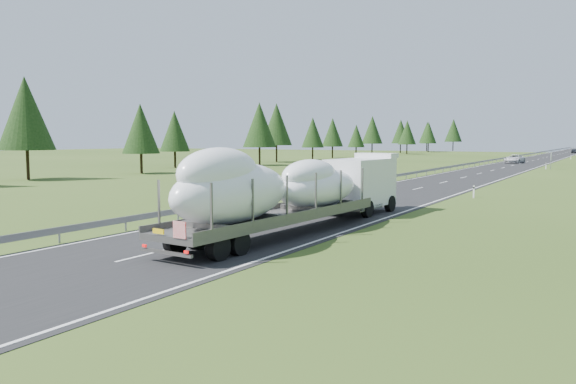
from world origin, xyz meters
The scene contains 8 objects.
ground centered at (0.00, 0.00, 0.00)m, with size 400.00×400.00×0.00m, color #324717.
road_surface centered at (0.00, 100.00, 0.01)m, with size 10.00×400.00×0.02m, color black.
guardrail centered at (-5.30, 99.94, 0.60)m, with size 0.10×400.00×0.76m.
highway_sign centered at (7.20, 80.00, 1.81)m, with size 0.08×0.90×2.60m.
tree_line_left centered at (-43.69, 91.35, 7.15)m, with size 13.80×239.85×12.53m.
boat_truck centered at (2.39, 8.46, 2.28)m, with size 3.68×20.57×4.41m.
distant_van centered at (-1.39, 101.01, 0.84)m, with size 2.79×6.06×1.68m, color silver.
distant_car_dark centered at (3.03, 192.96, 0.73)m, with size 1.73×4.29×1.46m, color black.
Camera 1 is at (16.61, -16.40, 4.76)m, focal length 35.00 mm.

